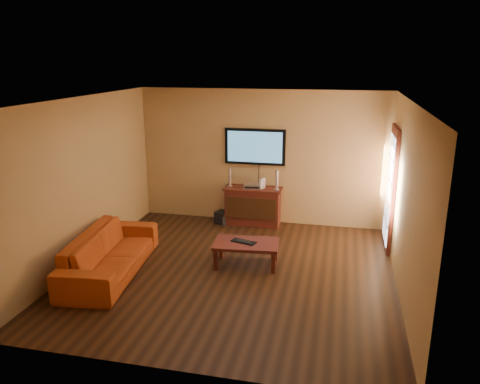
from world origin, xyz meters
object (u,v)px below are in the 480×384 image
(subwoofer, at_px, (222,217))
(bottle, at_px, (224,222))
(media_console, at_px, (253,206))
(sofa, at_px, (110,246))
(speaker_left, at_px, (230,178))
(keyboard, at_px, (244,242))
(game_console, at_px, (262,184))
(av_receiver, at_px, (252,186))
(coffee_table, at_px, (246,245))
(speaker_right, at_px, (277,181))
(television, at_px, (255,147))

(subwoofer, height_order, bottle, subwoofer)
(media_console, bearing_deg, sofa, -123.18)
(media_console, xyz_separation_m, speaker_left, (-0.48, 0.02, 0.55))
(speaker_left, relative_size, keyboard, 0.84)
(media_console, height_order, keyboard, media_console)
(keyboard, bearing_deg, sofa, -159.76)
(media_console, xyz_separation_m, game_console, (0.19, -0.02, 0.48))
(av_receiver, height_order, bottle, av_receiver)
(coffee_table, bearing_deg, sofa, -160.16)
(media_console, xyz_separation_m, keyboard, (0.23, -1.96, 0.02))
(av_receiver, relative_size, keyboard, 0.76)
(speaker_right, bearing_deg, sofa, -130.17)
(speaker_left, relative_size, av_receiver, 1.12)
(coffee_table, distance_m, av_receiver, 2.03)
(bottle, xyz_separation_m, keyboard, (0.77, -1.69, 0.32))
(av_receiver, bearing_deg, speaker_right, -9.10)
(media_console, xyz_separation_m, coffee_table, (0.28, -1.96, -0.04))
(av_receiver, relative_size, subwoofer, 1.32)
(speaker_left, height_order, bottle, speaker_left)
(media_console, bearing_deg, speaker_right, -4.05)
(television, xyz_separation_m, speaker_left, (-0.48, -0.17, -0.64))
(media_console, bearing_deg, speaker_left, 178.13)
(media_console, relative_size, av_receiver, 3.51)
(television, xyz_separation_m, game_console, (0.19, -0.20, -0.70))
(speaker_left, relative_size, speaker_right, 0.94)
(coffee_table, distance_m, keyboard, 0.08)
(media_console, distance_m, speaker_left, 0.73)
(coffee_table, bearing_deg, speaker_left, 110.99)
(game_console, height_order, bottle, game_console)
(television, height_order, av_receiver, television)
(coffee_table, bearing_deg, media_console, 98.00)
(speaker_left, distance_m, speaker_right, 0.97)
(television, xyz_separation_m, bottle, (-0.54, -0.45, -1.48))
(media_console, relative_size, television, 0.94)
(media_console, relative_size, keyboard, 2.65)
(speaker_left, bearing_deg, keyboard, -70.11)
(television, bearing_deg, subwoofer, -157.53)
(bottle, bearing_deg, sofa, -116.76)
(coffee_table, bearing_deg, subwoofer, 115.51)
(media_console, height_order, coffee_table, media_console)
(speaker_right, bearing_deg, av_receiver, 176.76)
(media_console, distance_m, subwoofer, 0.68)
(sofa, bearing_deg, av_receiver, -39.12)
(av_receiver, bearing_deg, coffee_table, -87.46)
(bottle, bearing_deg, media_console, 26.29)
(keyboard, bearing_deg, av_receiver, 97.15)
(av_receiver, bearing_deg, bottle, -159.55)
(sofa, bearing_deg, subwoofer, -29.57)
(television, bearing_deg, keyboard, -83.81)
(media_console, bearing_deg, television, 90.00)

